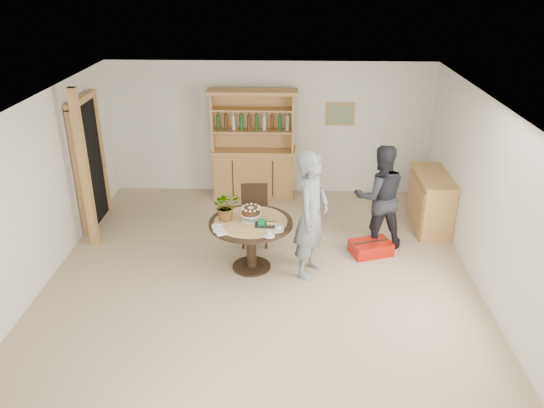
{
  "coord_description": "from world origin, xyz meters",
  "views": [
    {
      "loc": [
        0.39,
        -6.13,
        4.09
      ],
      "look_at": [
        0.15,
        0.53,
        1.05
      ],
      "focal_mm": 35.0,
      "sensor_mm": 36.0,
      "label": 1
    }
  ],
  "objects_px": {
    "hutch": "(254,161)",
    "dining_chair": "(255,211)",
    "adult_person": "(380,197)",
    "red_suitcase": "(371,248)",
    "sideboard": "(431,201)",
    "teen_boy": "(311,215)",
    "dining_table": "(251,231)"
  },
  "relations": [
    {
      "from": "sideboard",
      "to": "teen_boy",
      "type": "relative_size",
      "value": 0.68
    },
    {
      "from": "dining_table",
      "to": "adult_person",
      "type": "height_order",
      "value": "adult_person"
    },
    {
      "from": "hutch",
      "to": "dining_chair",
      "type": "relative_size",
      "value": 2.16
    },
    {
      "from": "hutch",
      "to": "red_suitcase",
      "type": "bearing_deg",
      "value": -48.45
    },
    {
      "from": "adult_person",
      "to": "red_suitcase",
      "type": "relative_size",
      "value": 2.38
    },
    {
      "from": "hutch",
      "to": "sideboard",
      "type": "bearing_deg",
      "value": -22.21
    },
    {
      "from": "dining_table",
      "to": "red_suitcase",
      "type": "height_order",
      "value": "dining_table"
    },
    {
      "from": "teen_boy",
      "to": "adult_person",
      "type": "bearing_deg",
      "value": -27.93
    },
    {
      "from": "sideboard",
      "to": "dining_table",
      "type": "relative_size",
      "value": 1.05
    },
    {
      "from": "hutch",
      "to": "dining_chair",
      "type": "bearing_deg",
      "value": -85.65
    },
    {
      "from": "dining_table",
      "to": "adult_person",
      "type": "relative_size",
      "value": 0.72
    },
    {
      "from": "dining_chair",
      "to": "red_suitcase",
      "type": "height_order",
      "value": "dining_chair"
    },
    {
      "from": "dining_table",
      "to": "dining_chair",
      "type": "relative_size",
      "value": 1.27
    },
    {
      "from": "dining_table",
      "to": "adult_person",
      "type": "bearing_deg",
      "value": 22.04
    },
    {
      "from": "adult_person",
      "to": "red_suitcase",
      "type": "bearing_deg",
      "value": 61.44
    },
    {
      "from": "sideboard",
      "to": "dining_chair",
      "type": "height_order",
      "value": "dining_chair"
    },
    {
      "from": "sideboard",
      "to": "teen_boy",
      "type": "height_order",
      "value": "teen_boy"
    },
    {
      "from": "hutch",
      "to": "adult_person",
      "type": "bearing_deg",
      "value": -42.42
    },
    {
      "from": "dining_table",
      "to": "teen_boy",
      "type": "distance_m",
      "value": 0.91
    },
    {
      "from": "adult_person",
      "to": "red_suitcase",
      "type": "xyz_separation_m",
      "value": [
        -0.12,
        -0.31,
        -0.73
      ]
    },
    {
      "from": "sideboard",
      "to": "teen_boy",
      "type": "xyz_separation_m",
      "value": [
        -2.05,
        -1.53,
        0.45
      ]
    },
    {
      "from": "dining_chair",
      "to": "adult_person",
      "type": "xyz_separation_m",
      "value": [
        1.93,
        -0.05,
        0.29
      ]
    },
    {
      "from": "hutch",
      "to": "red_suitcase",
      "type": "distance_m",
      "value": 2.99
    },
    {
      "from": "dining_chair",
      "to": "adult_person",
      "type": "relative_size",
      "value": 0.57
    },
    {
      "from": "sideboard",
      "to": "adult_person",
      "type": "bearing_deg",
      "value": -146.16
    },
    {
      "from": "hutch",
      "to": "sideboard",
      "type": "height_order",
      "value": "hutch"
    },
    {
      "from": "hutch",
      "to": "sideboard",
      "type": "xyz_separation_m",
      "value": [
        3.04,
        -1.24,
        -0.22
      ]
    },
    {
      "from": "dining_table",
      "to": "red_suitcase",
      "type": "distance_m",
      "value": 1.93
    },
    {
      "from": "teen_boy",
      "to": "red_suitcase",
      "type": "xyz_separation_m",
      "value": [
        0.95,
        0.57,
        -0.82
      ]
    },
    {
      "from": "dining_chair",
      "to": "red_suitcase",
      "type": "bearing_deg",
      "value": -14.34
    },
    {
      "from": "hutch",
      "to": "red_suitcase",
      "type": "xyz_separation_m",
      "value": [
        1.95,
        -2.2,
        -0.59
      ]
    },
    {
      "from": "sideboard",
      "to": "red_suitcase",
      "type": "xyz_separation_m",
      "value": [
        -1.09,
        -0.96,
        -0.37
      ]
    }
  ]
}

